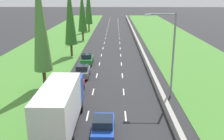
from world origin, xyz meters
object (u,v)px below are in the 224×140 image
green_hatchback_left_lane (87,59)px  poplar_tree_second (40,21)px  grey_hatchback_left_lane (83,71)px  poplar_tree_fifth (88,3)px  blue_hatchback_centre_lane (103,127)px  white_box_truck_left_lane (61,106)px  street_light_mast (170,49)px  poplar_tree_fourth (82,11)px  red_hatchback_left_lane (75,87)px  poplar_tree_third (70,14)px

green_hatchback_left_lane → poplar_tree_second: 13.34m
grey_hatchback_left_lane → poplar_tree_fifth: size_ratio=0.28×
grey_hatchback_left_lane → blue_hatchback_centre_lane: size_ratio=1.00×
blue_hatchback_centre_lane → white_box_truck_left_lane: bearing=166.3°
green_hatchback_left_lane → street_light_mast: street_light_mast is taller
green_hatchback_left_lane → street_light_mast: size_ratio=0.43×
poplar_tree_fourth → poplar_tree_fifth: size_ratio=0.84×
grey_hatchback_left_lane → poplar_tree_fourth: poplar_tree_fourth is taller
poplar_tree_fifth → street_light_mast: size_ratio=1.56×
red_hatchback_left_lane → grey_hatchback_left_lane: same height
grey_hatchback_left_lane → street_light_mast: 12.75m
poplar_tree_fourth → street_light_mast: poplar_tree_fourth is taller
white_box_truck_left_lane → grey_hatchback_left_lane: white_box_truck_left_lane is taller
green_hatchback_left_lane → white_box_truck_left_lane: bearing=-89.5°
green_hatchback_left_lane → street_light_mast: 17.12m
street_light_mast → poplar_tree_third: bearing=126.3°
grey_hatchback_left_lane → poplar_tree_second: poplar_tree_second is taller
green_hatchback_left_lane → poplar_tree_fifth: size_ratio=0.28×
poplar_tree_third → poplar_tree_fifth: (0.03, 30.71, 0.63)m
poplar_tree_fifth → street_light_mast: (13.46, -49.08, -2.85)m
poplar_tree_third → poplar_tree_fifth: 30.72m
grey_hatchback_left_lane → street_light_mast: size_ratio=0.43×
grey_hatchback_left_lane → poplar_tree_fifth: poplar_tree_fifth is taller
blue_hatchback_centre_lane → poplar_tree_third: (-6.87, 26.68, 6.61)m
blue_hatchback_centre_lane → poplar_tree_fifth: size_ratio=0.28×
red_hatchback_left_lane → street_light_mast: size_ratio=0.43×
poplar_tree_second → poplar_tree_fourth: poplar_tree_second is taller
blue_hatchback_centre_lane → green_hatchback_left_lane: bearing=99.4°
grey_hatchback_left_lane → green_hatchback_left_lane: 6.57m
poplar_tree_third → poplar_tree_fourth: poplar_tree_third is taller
white_box_truck_left_lane → green_hatchback_left_lane: (-0.17, 20.54, -1.35)m
poplar_tree_fourth → street_light_mast: (13.37, -33.99, -1.74)m
blue_hatchback_centre_lane → poplar_tree_fourth: bearing=99.1°
grey_hatchback_left_lane → poplar_tree_second: 9.09m
poplar_tree_second → street_light_mast: bearing=-9.9°
poplar_tree_fifth → poplar_tree_second: bearing=-90.7°
poplar_tree_fifth → grey_hatchback_left_lane: bearing=-85.4°
grey_hatchback_left_lane → poplar_tree_fifth: (-3.40, 42.60, 7.25)m
white_box_truck_left_lane → blue_hatchback_centre_lane: size_ratio=2.41×
red_hatchback_left_lane → green_hatchback_left_lane: same height
blue_hatchback_centre_lane → poplar_tree_second: (-7.45, 10.76, 7.09)m
red_hatchback_left_lane → green_hatchback_left_lane: 12.43m
red_hatchback_left_lane → poplar_tree_second: 8.30m
poplar_tree_third → grey_hatchback_left_lane: bearing=-73.9°
poplar_tree_third → street_light_mast: 22.90m
red_hatchback_left_lane → poplar_tree_third: (-3.32, 17.75, 6.61)m
blue_hatchback_centre_lane → street_light_mast: bearing=51.5°
poplar_tree_second → poplar_tree_third: (0.58, 15.92, -0.48)m
poplar_tree_third → poplar_tree_second: bearing=-92.1°
grey_hatchback_left_lane → white_box_truck_left_lane: bearing=-89.7°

